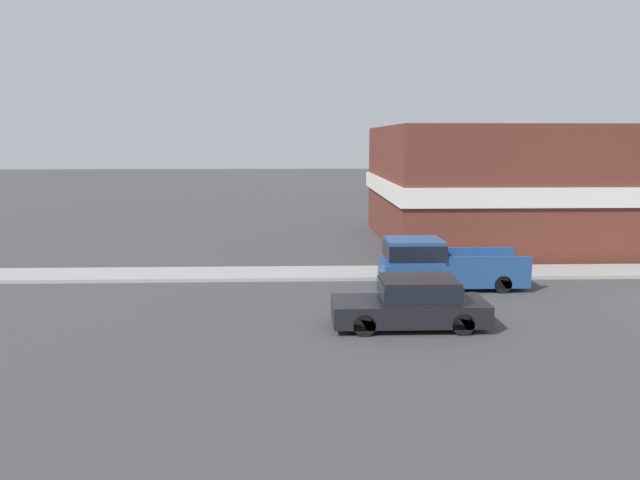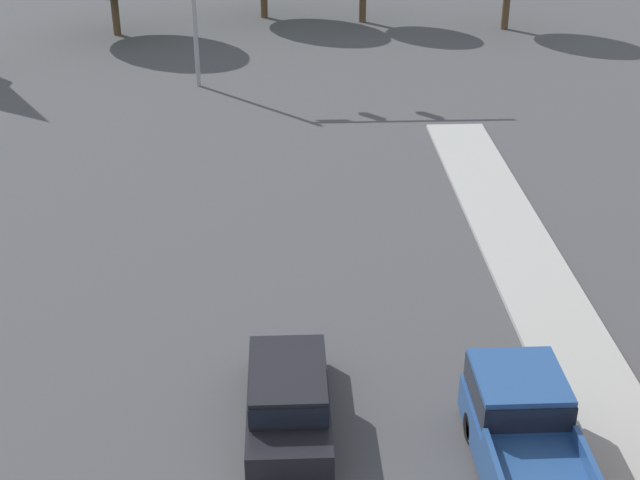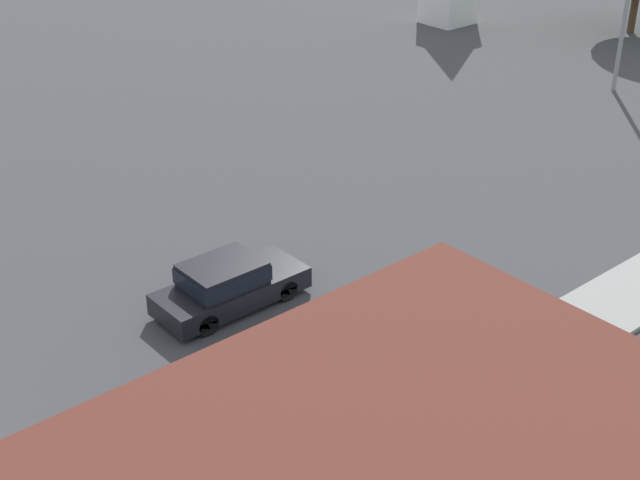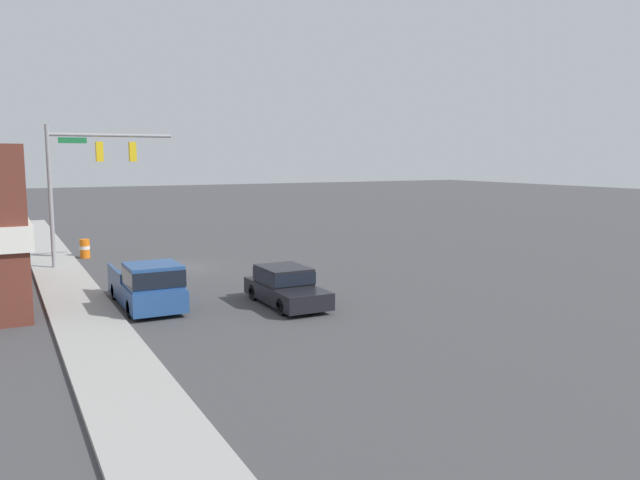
% 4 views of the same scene
% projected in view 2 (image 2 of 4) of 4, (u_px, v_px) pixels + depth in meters
% --- Properties ---
extents(car_lead, '(1.87, 4.62, 1.51)m').
position_uv_depth(car_lead, '(288.00, 396.00, 20.28)').
color(car_lead, black).
rests_on(car_lead, ground).
extents(pickup_truck_parked, '(2.02, 5.42, 1.90)m').
position_uv_depth(pickup_truck_parked, '(526.00, 438.00, 18.75)').
color(pickup_truck_parked, black).
rests_on(pickup_truck_parked, ground).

